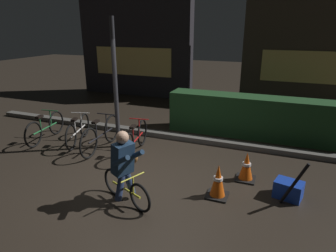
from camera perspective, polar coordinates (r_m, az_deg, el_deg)
ground_plane at (r=5.70m, az=-4.14°, el=-10.19°), size 40.00×40.00×0.00m
sidewalk_curb at (r=7.53m, az=3.04°, el=-2.21°), size 12.00×0.24×0.12m
hedge_row at (r=7.91m, az=17.69°, el=1.55°), size 4.80×0.70×1.06m
storefront_left at (r=12.40m, az=-6.40°, el=15.75°), size 4.76×0.54×4.25m
storefront_right at (r=11.73m, az=26.42°, el=13.18°), size 4.80×0.54×4.00m
street_post at (r=6.80m, az=-10.16°, el=7.69°), size 0.10×0.10×2.96m
parked_bike_leftmost at (r=8.02m, az=-22.68°, el=-0.31°), size 0.46×1.56×0.72m
parked_bike_left_mid at (r=7.56m, az=-17.03°, el=-0.82°), size 0.54×1.49×0.71m
parked_bike_center_left at (r=7.02m, az=-12.87°, el=-1.67°), size 0.46×1.72×0.79m
parked_bike_center_right at (r=6.68m, az=-6.25°, el=-2.54°), size 0.46×1.60×0.74m
traffic_cone_near at (r=5.10m, az=9.66°, el=-10.53°), size 0.36×0.36×0.59m
traffic_cone_far at (r=5.74m, az=14.95°, el=-7.64°), size 0.36×0.36×0.55m
blue_crate at (r=5.46m, az=22.30°, el=-11.33°), size 0.50×0.42×0.30m
cyclist at (r=4.78m, az=-8.31°, el=-7.87°), size 1.11×0.65×1.25m
closed_umbrella at (r=5.12m, az=23.22°, el=-10.28°), size 0.37×0.13×0.80m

